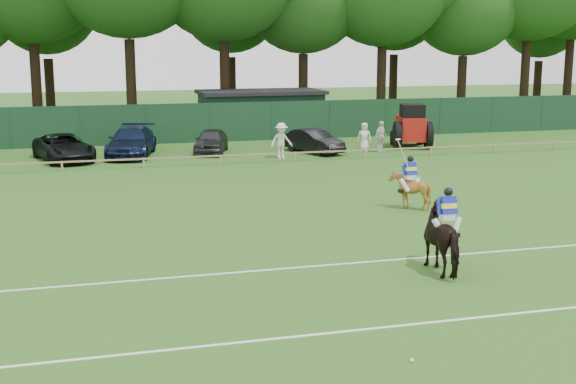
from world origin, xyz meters
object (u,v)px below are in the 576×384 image
object	(u,v)px
utility_shed	(261,112)
tractor	(411,127)
hatch_grey	(211,141)
estate_black	(314,141)
suv_black	(64,147)
polo_ball	(412,360)
horse_chestnut	(410,190)
horse_dark	(446,239)
spectator_right	(364,137)
spectator_mid	(381,136)
spectator_left	(281,141)
sedan_navy	(131,142)

from	to	relation	value
utility_shed	tractor	xyz separation A→B (m)	(7.26, -8.67, -0.29)
hatch_grey	estate_black	size ratio (longest dim) A/B	1.01
suv_black	polo_ball	xyz separation A→B (m)	(6.99, -29.37, -0.68)
horse_chestnut	polo_ball	distance (m)	14.58
estate_black	horse_dark	bearing A→B (deg)	-120.83
polo_ball	tractor	world-z (taller)	tractor
horse_dark	spectator_right	world-z (taller)	horse_dark
horse_dark	spectator_mid	xyz separation A→B (m)	(7.19, 22.45, -0.04)
horse_dark	spectator_left	distance (m)	21.68
horse_chestnut	spectator_right	xyz separation A→B (m)	(3.98, 15.22, 0.10)
spectator_left	polo_ball	bearing A→B (deg)	-108.75
spectator_right	tractor	size ratio (longest dim) A/B	0.47
spectator_right	tractor	world-z (taller)	tractor
spectator_right	polo_ball	distance (m)	30.20
hatch_grey	tractor	bearing A→B (deg)	12.98
horse_dark	spectator_left	world-z (taller)	spectator_left
spectator_left	spectator_right	xyz separation A→B (m)	(5.38, 1.39, -0.14)
suv_black	horse_chestnut	bearing A→B (deg)	-66.69
spectator_left	polo_ball	xyz separation A→B (m)	(-4.51, -27.14, -0.93)
suv_black	spectator_left	distance (m)	11.72
horse_chestnut	utility_shed	world-z (taller)	utility_shed
horse_chestnut	sedan_navy	bearing A→B (deg)	-65.91
spectator_left	polo_ball	size ratio (longest dim) A/B	21.70
horse_chestnut	estate_black	size ratio (longest dim) A/B	0.36
horse_chestnut	tractor	bearing A→B (deg)	-119.28
suv_black	spectator_left	bearing A→B (deg)	-26.45
suv_black	polo_ball	distance (m)	30.19
horse_chestnut	estate_black	bearing A→B (deg)	-98.25
hatch_grey	spectator_left	world-z (taller)	spectator_left
hatch_grey	polo_ball	bearing A→B (deg)	-75.07
suv_black	sedan_navy	world-z (taller)	sedan_navy
estate_black	spectator_mid	bearing A→B (deg)	-33.37
horse_chestnut	utility_shed	distance (m)	24.64
horse_dark	sedan_navy	distance (m)	25.59
sedan_navy	polo_ball	size ratio (longest dim) A/B	62.07
estate_black	spectator_left	world-z (taller)	spectator_left
estate_black	polo_ball	xyz separation A→B (m)	(-6.84, -28.65, -0.63)
hatch_grey	tractor	xyz separation A→B (m)	(12.05, -0.86, 0.54)
horse_chestnut	utility_shed	xyz separation A→B (m)	(0.01, 24.63, 0.80)
spectator_left	horse_chestnut	bearing A→B (deg)	-93.52
sedan_navy	spectator_mid	size ratio (longest dim) A/B	3.08
spectator_right	tractor	distance (m)	3.40
suv_black	tractor	xyz separation A→B (m)	(20.18, -0.10, 0.52)
horse_chestnut	suv_black	world-z (taller)	horse_chestnut
sedan_navy	tractor	distance (m)	16.58
estate_black	utility_shed	size ratio (longest dim) A/B	0.49
horse_dark	spectator_left	bearing A→B (deg)	-93.00
horse_dark	utility_shed	size ratio (longest dim) A/B	0.27
horse_dark	utility_shed	world-z (taller)	utility_shed
spectator_mid	tractor	distance (m)	2.85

